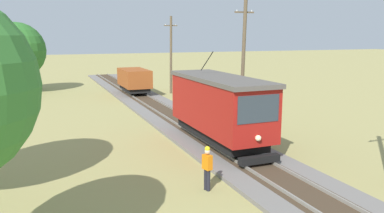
# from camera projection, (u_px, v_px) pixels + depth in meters

# --- Properties ---
(red_tram) EXTENTS (2.60, 8.54, 4.79)m
(red_tram) POSITION_uv_depth(u_px,v_px,m) (219.00, 106.00, 20.63)
(red_tram) COLOR maroon
(red_tram) RESTS_ON rail_right
(freight_car) EXTENTS (2.40, 5.20, 2.31)m
(freight_car) POSITION_uv_depth(u_px,v_px,m) (134.00, 80.00, 38.48)
(freight_car) COLOR #93471E
(freight_car) RESTS_ON rail_right
(utility_pole_mid) EXTENTS (1.40, 0.57, 8.47)m
(utility_pole_mid) POSITION_uv_depth(u_px,v_px,m) (243.00, 60.00, 25.55)
(utility_pole_mid) COLOR brown
(utility_pole_mid) RESTS_ON ground
(utility_pole_far) EXTENTS (1.40, 0.51, 7.89)m
(utility_pole_far) POSITION_uv_depth(u_px,v_px,m) (171.00, 54.00, 39.22)
(utility_pole_far) COLOR brown
(utility_pole_far) RESTS_ON ground
(gravel_pile) EXTENTS (2.66, 2.66, 1.19)m
(gravel_pile) POSITION_uv_depth(u_px,v_px,m) (193.00, 90.00, 38.07)
(gravel_pile) COLOR gray
(gravel_pile) RESTS_ON ground
(track_worker) EXTENTS (0.33, 0.43, 1.78)m
(track_worker) POSITION_uv_depth(u_px,v_px,m) (207.00, 166.00, 14.81)
(track_worker) COLOR black
(track_worker) RESTS_ON ground
(second_worker) EXTENTS (0.35, 0.44, 1.78)m
(second_worker) POSITION_uv_depth(u_px,v_px,m) (258.00, 120.00, 23.02)
(second_worker) COLOR black
(second_worker) RESTS_ON ground
(tree_right_near) EXTENTS (5.84, 5.84, 7.34)m
(tree_right_near) POSITION_uv_depth(u_px,v_px,m) (17.00, 51.00, 39.68)
(tree_right_near) COLOR #4C3823
(tree_right_near) RESTS_ON ground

